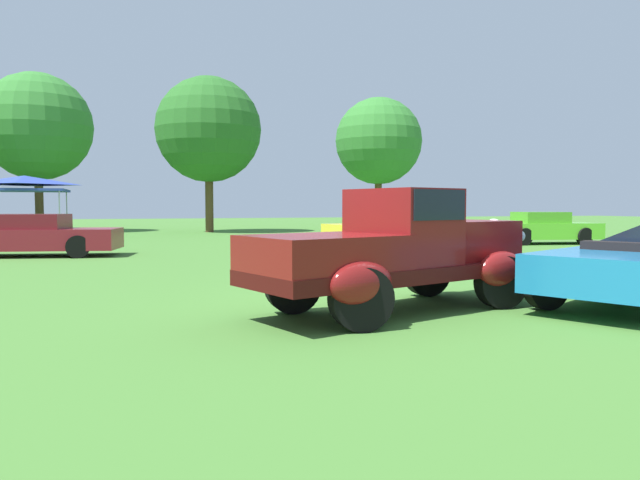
{
  "coord_description": "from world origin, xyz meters",
  "views": [
    {
      "loc": [
        -3.57,
        -7.9,
        1.47
      ],
      "look_at": [
        -0.35,
        2.1,
        0.86
      ],
      "focal_mm": 33.22,
      "sensor_mm": 36.0,
      "label": 1
    }
  ],
  "objects_px": {
    "neighbor_convertible": "(638,266)",
    "show_car_burgundy": "(34,236)",
    "canopy_tent_left_field": "(25,182)",
    "show_car_lime": "(543,228)",
    "show_car_yellow": "(386,229)",
    "feature_pickup_truck": "(398,249)"
  },
  "relations": [
    {
      "from": "neighbor_convertible",
      "to": "show_car_burgundy",
      "type": "relative_size",
      "value": 0.93
    },
    {
      "from": "show_car_burgundy",
      "to": "canopy_tent_left_field",
      "type": "bearing_deg",
      "value": 99.96
    },
    {
      "from": "neighbor_convertible",
      "to": "show_car_lime",
      "type": "xyz_separation_m",
      "value": [
        7.92,
        12.03,
        0.02
      ]
    },
    {
      "from": "show_car_yellow",
      "to": "show_car_lime",
      "type": "relative_size",
      "value": 1.13
    },
    {
      "from": "canopy_tent_left_field",
      "to": "feature_pickup_truck",
      "type": "bearing_deg",
      "value": -68.81
    },
    {
      "from": "feature_pickup_truck",
      "to": "show_car_lime",
      "type": "bearing_deg",
      "value": 44.71
    },
    {
      "from": "neighbor_convertible",
      "to": "show_car_yellow",
      "type": "xyz_separation_m",
      "value": [
        1.86,
        13.22,
        0.02
      ]
    },
    {
      "from": "neighbor_convertible",
      "to": "show_car_lime",
      "type": "height_order",
      "value": "neighbor_convertible"
    },
    {
      "from": "neighbor_convertible",
      "to": "feature_pickup_truck",
      "type": "bearing_deg",
      "value": 170.4
    },
    {
      "from": "feature_pickup_truck",
      "to": "show_car_lime",
      "type": "xyz_separation_m",
      "value": [
        11.54,
        11.42,
        -0.27
      ]
    },
    {
      "from": "neighbor_convertible",
      "to": "show_car_burgundy",
      "type": "bearing_deg",
      "value": 129.52
    },
    {
      "from": "show_car_yellow",
      "to": "canopy_tent_left_field",
      "type": "height_order",
      "value": "canopy_tent_left_field"
    },
    {
      "from": "feature_pickup_truck",
      "to": "show_car_lime",
      "type": "height_order",
      "value": "feature_pickup_truck"
    },
    {
      "from": "feature_pickup_truck",
      "to": "neighbor_convertible",
      "type": "relative_size",
      "value": 1.03
    },
    {
      "from": "neighbor_convertible",
      "to": "show_car_yellow",
      "type": "height_order",
      "value": "neighbor_convertible"
    },
    {
      "from": "show_car_yellow",
      "to": "canopy_tent_left_field",
      "type": "xyz_separation_m",
      "value": [
        -13.16,
        7.18,
        1.82
      ]
    },
    {
      "from": "canopy_tent_left_field",
      "to": "show_car_yellow",
      "type": "bearing_deg",
      "value": -28.63
    },
    {
      "from": "show_car_burgundy",
      "to": "feature_pickup_truck",
      "type": "bearing_deg",
      "value": -61.26
    },
    {
      "from": "neighbor_convertible",
      "to": "show_car_yellow",
      "type": "relative_size",
      "value": 0.94
    },
    {
      "from": "show_car_burgundy",
      "to": "show_car_lime",
      "type": "height_order",
      "value": "same"
    },
    {
      "from": "feature_pickup_truck",
      "to": "canopy_tent_left_field",
      "type": "xyz_separation_m",
      "value": [
        -7.67,
        19.8,
        1.56
      ]
    },
    {
      "from": "neighbor_convertible",
      "to": "canopy_tent_left_field",
      "type": "relative_size",
      "value": 1.38
    }
  ]
}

